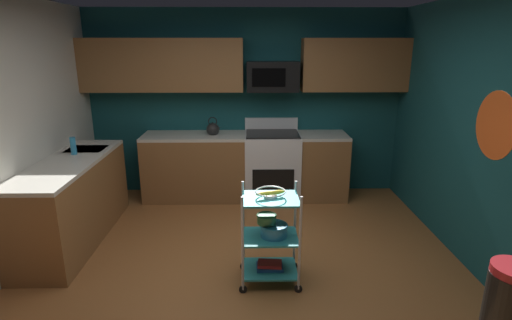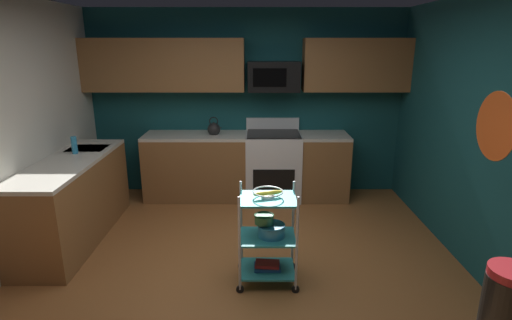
{
  "view_description": "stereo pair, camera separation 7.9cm",
  "coord_description": "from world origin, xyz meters",
  "px_view_note": "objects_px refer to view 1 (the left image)",
  "views": [
    {
      "loc": [
        0.06,
        -3.36,
        2.14
      ],
      "look_at": [
        0.12,
        0.39,
        1.05
      ],
      "focal_mm": 28.31,
      "sensor_mm": 36.0,
      "label": 1
    },
    {
      "loc": [
        0.14,
        -3.36,
        2.14
      ],
      "look_at": [
        0.12,
        0.39,
        1.05
      ],
      "focal_mm": 28.31,
      "sensor_mm": 36.0,
      "label": 2
    }
  ],
  "objects_px": {
    "microwave": "(272,76)",
    "kettle": "(213,129)",
    "fruit_bowl": "(271,193)",
    "book_stack": "(270,265)",
    "dish_soap_bottle": "(73,146)",
    "rolling_cart": "(270,237)",
    "mixing_bowl_small": "(267,219)",
    "mixing_bowl_large": "(274,230)",
    "oven_range": "(272,165)",
    "trash_can": "(509,308)"
  },
  "relations": [
    {
      "from": "kettle",
      "to": "mixing_bowl_small",
      "type": "bearing_deg",
      "value": -72.89
    },
    {
      "from": "fruit_bowl",
      "to": "book_stack",
      "type": "bearing_deg",
      "value": -7.13
    },
    {
      "from": "book_stack",
      "to": "oven_range",
      "type": "bearing_deg",
      "value": 86.39
    },
    {
      "from": "oven_range",
      "to": "mixing_bowl_large",
      "type": "height_order",
      "value": "oven_range"
    },
    {
      "from": "microwave",
      "to": "fruit_bowl",
      "type": "distance_m",
      "value": 2.4
    },
    {
      "from": "microwave",
      "to": "book_stack",
      "type": "xyz_separation_m",
      "value": [
        -0.14,
        -2.26,
        -1.54
      ]
    },
    {
      "from": "microwave",
      "to": "fruit_bowl",
      "type": "relative_size",
      "value": 2.57
    },
    {
      "from": "book_stack",
      "to": "trash_can",
      "type": "xyz_separation_m",
      "value": [
        1.66,
        -0.89,
        0.17
      ]
    },
    {
      "from": "dish_soap_bottle",
      "to": "kettle",
      "type": "bearing_deg",
      "value": 34.01
    },
    {
      "from": "fruit_bowl",
      "to": "book_stack",
      "type": "xyz_separation_m",
      "value": [
        0.0,
        -0.0,
        -0.72
      ]
    },
    {
      "from": "rolling_cart",
      "to": "mixing_bowl_small",
      "type": "distance_m",
      "value": 0.17
    },
    {
      "from": "dish_soap_bottle",
      "to": "mixing_bowl_large",
      "type": "bearing_deg",
      "value": -27.31
    },
    {
      "from": "book_stack",
      "to": "dish_soap_bottle",
      "type": "bearing_deg",
      "value": 152.33
    },
    {
      "from": "oven_range",
      "to": "mixing_bowl_small",
      "type": "bearing_deg",
      "value": -94.51
    },
    {
      "from": "trash_can",
      "to": "book_stack",
      "type": "bearing_deg",
      "value": 151.88
    },
    {
      "from": "oven_range",
      "to": "fruit_bowl",
      "type": "xyz_separation_m",
      "value": [
        -0.14,
        -2.15,
        0.4
      ]
    },
    {
      "from": "oven_range",
      "to": "dish_soap_bottle",
      "type": "bearing_deg",
      "value": -156.41
    },
    {
      "from": "rolling_cart",
      "to": "dish_soap_bottle",
      "type": "xyz_separation_m",
      "value": [
        -2.18,
        1.14,
        0.57
      ]
    },
    {
      "from": "microwave",
      "to": "mixing_bowl_small",
      "type": "bearing_deg",
      "value": -94.29
    },
    {
      "from": "mixing_bowl_small",
      "to": "dish_soap_bottle",
      "type": "xyz_separation_m",
      "value": [
        -2.14,
        1.12,
        0.4
      ]
    },
    {
      "from": "oven_range",
      "to": "book_stack",
      "type": "height_order",
      "value": "oven_range"
    },
    {
      "from": "microwave",
      "to": "kettle",
      "type": "xyz_separation_m",
      "value": [
        -0.82,
        -0.11,
        -0.7
      ]
    },
    {
      "from": "rolling_cart",
      "to": "oven_range",
      "type": "bearing_deg",
      "value": 86.39
    },
    {
      "from": "microwave",
      "to": "mixing_bowl_large",
      "type": "distance_m",
      "value": 2.55
    },
    {
      "from": "mixing_bowl_small",
      "to": "dish_soap_bottle",
      "type": "bearing_deg",
      "value": 152.49
    },
    {
      "from": "oven_range",
      "to": "rolling_cart",
      "type": "xyz_separation_m",
      "value": [
        -0.14,
        -2.15,
        -0.03
      ]
    },
    {
      "from": "kettle",
      "to": "rolling_cart",
      "type": "bearing_deg",
      "value": -72.29
    },
    {
      "from": "oven_range",
      "to": "microwave",
      "type": "distance_m",
      "value": 1.23
    },
    {
      "from": "kettle",
      "to": "oven_range",
      "type": "bearing_deg",
      "value": 0.27
    },
    {
      "from": "rolling_cart",
      "to": "kettle",
      "type": "height_order",
      "value": "kettle"
    },
    {
      "from": "microwave",
      "to": "dish_soap_bottle",
      "type": "xyz_separation_m",
      "value": [
        -2.31,
        -1.11,
        -0.68
      ]
    },
    {
      "from": "book_stack",
      "to": "trash_can",
      "type": "relative_size",
      "value": 0.37
    },
    {
      "from": "microwave",
      "to": "kettle",
      "type": "relative_size",
      "value": 2.65
    },
    {
      "from": "mixing_bowl_large",
      "to": "rolling_cart",
      "type": "bearing_deg",
      "value": 180.0
    },
    {
      "from": "fruit_bowl",
      "to": "mixing_bowl_small",
      "type": "bearing_deg",
      "value": 142.5
    },
    {
      "from": "mixing_bowl_small",
      "to": "trash_can",
      "type": "bearing_deg",
      "value": -28.32
    },
    {
      "from": "microwave",
      "to": "mixing_bowl_large",
      "type": "xyz_separation_m",
      "value": [
        -0.1,
        -2.26,
        -1.18
      ]
    },
    {
      "from": "fruit_bowl",
      "to": "mixing_bowl_small",
      "type": "distance_m",
      "value": 0.26
    },
    {
      "from": "microwave",
      "to": "kettle",
      "type": "distance_m",
      "value": 1.09
    },
    {
      "from": "trash_can",
      "to": "rolling_cart",
      "type": "bearing_deg",
      "value": 151.88
    },
    {
      "from": "mixing_bowl_large",
      "to": "mixing_bowl_small",
      "type": "xyz_separation_m",
      "value": [
        -0.07,
        0.02,
        0.1
      ]
    },
    {
      "from": "mixing_bowl_large",
      "to": "dish_soap_bottle",
      "type": "relative_size",
      "value": 1.26
    },
    {
      "from": "dish_soap_bottle",
      "to": "microwave",
      "type": "bearing_deg",
      "value": 25.74
    },
    {
      "from": "mixing_bowl_large",
      "to": "dish_soap_bottle",
      "type": "height_order",
      "value": "dish_soap_bottle"
    },
    {
      "from": "dish_soap_bottle",
      "to": "trash_can",
      "type": "height_order",
      "value": "dish_soap_bottle"
    },
    {
      "from": "kettle",
      "to": "trash_can",
      "type": "height_order",
      "value": "kettle"
    },
    {
      "from": "rolling_cart",
      "to": "microwave",
      "type": "bearing_deg",
      "value": 86.57
    },
    {
      "from": "book_stack",
      "to": "trash_can",
      "type": "distance_m",
      "value": 1.89
    },
    {
      "from": "fruit_bowl",
      "to": "book_stack",
      "type": "relative_size",
      "value": 1.1
    },
    {
      "from": "kettle",
      "to": "trash_can",
      "type": "xyz_separation_m",
      "value": [
        2.35,
        -3.03,
        -0.67
      ]
    }
  ]
}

